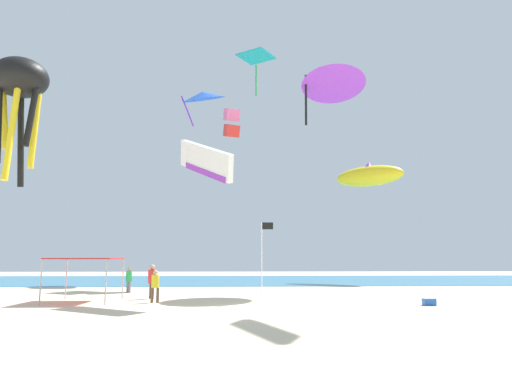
% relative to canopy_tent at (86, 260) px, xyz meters
% --- Properties ---
extents(ground, '(110.00, 110.00, 0.10)m').
position_rel_canopy_tent_xyz_m(ground, '(8.66, -4.07, -2.14)').
color(ground, beige).
extents(ocean_strip, '(110.00, 21.58, 0.03)m').
position_rel_canopy_tent_xyz_m(ocean_strip, '(8.66, 22.77, -2.08)').
color(ocean_strip, teal).
rests_on(ocean_strip, ground).
extents(canopy_tent, '(3.10, 3.37, 2.19)m').
position_rel_canopy_tent_xyz_m(canopy_tent, '(0.00, 0.00, 0.00)').
color(canopy_tent, '#B2B2B7').
rests_on(canopy_tent, ground).
extents(person_near_tent, '(0.42, 0.38, 1.59)m').
position_rel_canopy_tent_xyz_m(person_near_tent, '(3.65, -0.58, -1.16)').
color(person_near_tent, brown).
rests_on(person_near_tent, ground).
extents(person_leftmost, '(0.43, 0.45, 1.83)m').
position_rel_canopy_tent_xyz_m(person_leftmost, '(3.08, 1.66, -1.02)').
color(person_leftmost, brown).
rests_on(person_leftmost, ground).
extents(person_central, '(0.38, 0.38, 1.59)m').
position_rel_canopy_tent_xyz_m(person_central, '(0.83, 6.11, -1.16)').
color(person_central, slate).
rests_on(person_central, ground).
extents(banner_flag, '(0.61, 0.06, 3.98)m').
position_rel_canopy_tent_xyz_m(banner_flag, '(9.02, -0.65, 0.28)').
color(banner_flag, silver).
rests_on(banner_flag, ground).
extents(cooler_box, '(0.57, 0.37, 0.35)m').
position_rel_canopy_tent_xyz_m(cooler_box, '(16.63, -2.51, -1.92)').
color(cooler_box, blue).
rests_on(cooler_box, ground).
extents(kite_delta_blue, '(5.78, 5.79, 3.70)m').
position_rel_canopy_tent_xyz_m(kite_delta_blue, '(4.22, 20.23, 16.02)').
color(kite_delta_blue, blue).
extents(kite_octopus_black, '(3.84, 3.84, 7.10)m').
position_rel_canopy_tent_xyz_m(kite_octopus_black, '(-4.44, 1.06, 9.69)').
color(kite_octopus_black, black).
extents(kite_diamond_teal, '(3.92, 3.92, 3.87)m').
position_rel_canopy_tent_xyz_m(kite_diamond_teal, '(9.36, 16.90, 18.49)').
color(kite_diamond_teal, teal).
extents(kite_inflatable_yellow, '(6.61, 5.90, 2.61)m').
position_rel_canopy_tent_xyz_m(kite_inflatable_yellow, '(20.09, 18.50, 7.75)').
color(kite_inflatable_yellow, yellow).
extents(kite_box_pink, '(1.43, 1.59, 2.58)m').
position_rel_canopy_tent_xyz_m(kite_box_pink, '(7.19, 12.50, 10.99)').
color(kite_box_pink, pink).
extents(kite_parafoil_white, '(3.00, 4.15, 2.95)m').
position_rel_canopy_tent_xyz_m(kite_parafoil_white, '(6.03, -0.47, 5.10)').
color(kite_parafoil_white, white).
extents(kite_delta_purple, '(4.83, 4.88, 4.28)m').
position_rel_canopy_tent_xyz_m(kite_delta_purple, '(14.47, 7.28, 12.67)').
color(kite_delta_purple, purple).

